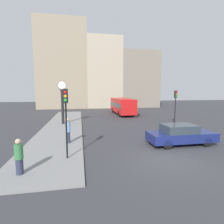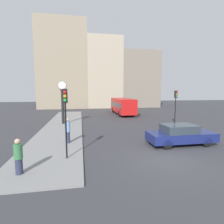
{
  "view_description": "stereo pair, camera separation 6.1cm",
  "coord_description": "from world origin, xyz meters",
  "px_view_note": "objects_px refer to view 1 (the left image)",
  "views": [
    {
      "loc": [
        -4.77,
        -8.59,
        3.77
      ],
      "look_at": [
        -1.83,
        7.49,
        1.85
      ],
      "focal_mm": 28.0,
      "sensor_mm": 36.0,
      "label": 1
    },
    {
      "loc": [
        -4.71,
        -8.6,
        3.77
      ],
      "look_at": [
        -1.83,
        7.49,
        1.85
      ],
      "focal_mm": 28.0,
      "sensor_mm": 36.0,
      "label": 2
    }
  ],
  "objects_px": {
    "traffic_light_near": "(66,109)",
    "pedestrian_green_hoodie": "(19,157)",
    "traffic_light_far": "(175,101)",
    "pedestrian_blue_stripe": "(68,130)",
    "sedan_car": "(181,134)",
    "street_clock": "(62,102)",
    "bus_distant": "(122,105)"
  },
  "relations": [
    {
      "from": "traffic_light_near",
      "to": "pedestrian_green_hoodie",
      "type": "height_order",
      "value": "traffic_light_near"
    },
    {
      "from": "traffic_light_far",
      "to": "pedestrian_blue_stripe",
      "type": "distance_m",
      "value": 11.93
    },
    {
      "from": "sedan_car",
      "to": "traffic_light_far",
      "type": "xyz_separation_m",
      "value": [
        3.01,
        6.0,
        2.04
      ]
    },
    {
      "from": "pedestrian_blue_stripe",
      "to": "sedan_car",
      "type": "bearing_deg",
      "value": -10.57
    },
    {
      "from": "street_clock",
      "to": "pedestrian_blue_stripe",
      "type": "bearing_deg",
      "value": -82.2
    },
    {
      "from": "sedan_car",
      "to": "traffic_light_near",
      "type": "height_order",
      "value": "traffic_light_near"
    },
    {
      "from": "street_clock",
      "to": "traffic_light_far",
      "type": "bearing_deg",
      "value": -15.66
    },
    {
      "from": "pedestrian_blue_stripe",
      "to": "street_clock",
      "type": "bearing_deg",
      "value": 97.8
    },
    {
      "from": "sedan_car",
      "to": "pedestrian_blue_stripe",
      "type": "relative_size",
      "value": 2.63
    },
    {
      "from": "traffic_light_far",
      "to": "pedestrian_blue_stripe",
      "type": "bearing_deg",
      "value": -157.41
    },
    {
      "from": "bus_distant",
      "to": "pedestrian_green_hoodie",
      "type": "height_order",
      "value": "bus_distant"
    },
    {
      "from": "bus_distant",
      "to": "traffic_light_far",
      "type": "height_order",
      "value": "traffic_light_far"
    },
    {
      "from": "street_clock",
      "to": "pedestrian_green_hoodie",
      "type": "bearing_deg",
      "value": -93.41
    },
    {
      "from": "traffic_light_near",
      "to": "street_clock",
      "type": "distance_m",
      "value": 10.92
    },
    {
      "from": "traffic_light_near",
      "to": "pedestrian_blue_stripe",
      "type": "bearing_deg",
      "value": 92.46
    },
    {
      "from": "pedestrian_green_hoodie",
      "to": "pedestrian_blue_stripe",
      "type": "bearing_deg",
      "value": 68.02
    },
    {
      "from": "traffic_light_far",
      "to": "street_clock",
      "type": "relative_size",
      "value": 0.8
    },
    {
      "from": "bus_distant",
      "to": "street_clock",
      "type": "distance_m",
      "value": 11.79
    },
    {
      "from": "pedestrian_green_hoodie",
      "to": "pedestrian_blue_stripe",
      "type": "distance_m",
      "value": 4.86
    },
    {
      "from": "traffic_light_near",
      "to": "pedestrian_blue_stripe",
      "type": "height_order",
      "value": "traffic_light_near"
    },
    {
      "from": "sedan_car",
      "to": "bus_distant",
      "type": "distance_m",
      "value": 17.1
    },
    {
      "from": "sedan_car",
      "to": "traffic_light_near",
      "type": "xyz_separation_m",
      "value": [
        -7.76,
        -1.49,
        2.1
      ]
    },
    {
      "from": "sedan_car",
      "to": "traffic_light_near",
      "type": "distance_m",
      "value": 8.17
    },
    {
      "from": "pedestrian_green_hoodie",
      "to": "traffic_light_near",
      "type": "bearing_deg",
      "value": 38.46
    },
    {
      "from": "sedan_car",
      "to": "traffic_light_near",
      "type": "relative_size",
      "value": 1.24
    },
    {
      "from": "bus_distant",
      "to": "street_clock",
      "type": "relative_size",
      "value": 1.76
    },
    {
      "from": "bus_distant",
      "to": "traffic_light_far",
      "type": "relative_size",
      "value": 2.2
    },
    {
      "from": "pedestrian_green_hoodie",
      "to": "traffic_light_far",
      "type": "bearing_deg",
      "value": 35.42
    },
    {
      "from": "traffic_light_near",
      "to": "street_clock",
      "type": "height_order",
      "value": "street_clock"
    },
    {
      "from": "sedan_car",
      "to": "traffic_light_near",
      "type": "bearing_deg",
      "value": -169.12
    },
    {
      "from": "pedestrian_green_hoodie",
      "to": "bus_distant",
      "type": "bearing_deg",
      "value": 64.5
    },
    {
      "from": "pedestrian_blue_stripe",
      "to": "traffic_light_near",
      "type": "bearing_deg",
      "value": -87.54
    }
  ]
}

